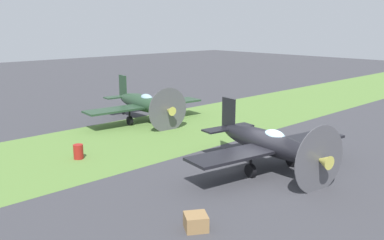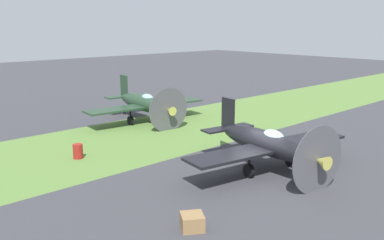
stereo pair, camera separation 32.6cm
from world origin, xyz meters
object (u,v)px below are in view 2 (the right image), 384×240
at_px(fuel_drum, 78,151).
at_px(supply_crate, 192,222).
at_px(airplane_lead, 267,143).
at_px(airplane_wingman, 145,103).

height_order(fuel_drum, supply_crate, fuel_drum).
relative_size(airplane_lead, fuel_drum, 11.83).
xyz_separation_m(airplane_lead, fuel_drum, (6.87, -9.09, -1.13)).
bearing_deg(supply_crate, airplane_wingman, -120.53).
relative_size(airplane_wingman, fuel_drum, 11.81).
xyz_separation_m(airplane_wingman, supply_crate, (9.86, 16.72, -1.26)).
xyz_separation_m(airplane_lead, supply_crate, (7.81, 2.34, -1.26)).
relative_size(airplane_lead, supply_crate, 11.83).
relative_size(airplane_lead, airplane_wingman, 1.00).
distance_m(airplane_lead, supply_crate, 8.25).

